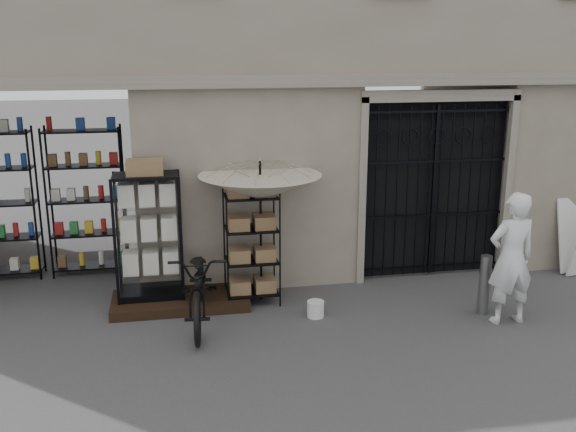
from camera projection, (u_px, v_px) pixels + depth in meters
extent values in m
plane|color=black|center=(366.00, 338.00, 8.51)|extent=(80.00, 80.00, 0.00)
cube|color=gray|center=(306.00, 1.00, 11.14)|extent=(14.00, 4.00, 9.00)
cube|color=black|center=(39.00, 195.00, 9.99)|extent=(3.00, 1.70, 3.00)
cube|color=black|center=(43.00, 203.00, 10.52)|extent=(2.70, 0.50, 2.50)
cube|color=black|center=(430.00, 186.00, 10.59)|extent=(2.50, 0.06, 3.00)
cube|color=black|center=(433.00, 191.00, 10.45)|extent=(0.05, 0.05, 2.80)
cube|color=black|center=(181.00, 301.00, 9.54)|extent=(2.00, 0.90, 0.15)
cube|color=black|center=(152.00, 292.00, 9.56)|extent=(1.00, 0.70, 0.10)
cube|color=silver|center=(145.00, 242.00, 9.06)|extent=(0.85, 0.15, 1.72)
cube|color=silver|center=(149.00, 243.00, 9.36)|extent=(0.83, 0.53, 1.43)
cube|color=olive|center=(145.00, 171.00, 9.08)|extent=(0.57, 0.46, 0.20)
cube|color=black|center=(252.00, 246.00, 9.51)|extent=(0.84, 0.66, 1.74)
cube|color=olive|center=(252.00, 250.00, 9.52)|extent=(0.72, 0.53, 1.31)
cylinder|color=black|center=(261.00, 232.00, 9.54)|extent=(0.04, 0.04, 2.14)
imported|color=#B6B097|center=(260.00, 181.00, 9.33)|extent=(1.77, 1.80, 1.44)
cylinder|color=silver|center=(316.00, 309.00, 9.15)|extent=(0.29, 0.29, 0.23)
imported|color=black|center=(201.00, 322.00, 8.99)|extent=(0.83, 1.17, 2.13)
cylinder|color=slate|center=(484.00, 285.00, 9.18)|extent=(0.21, 0.21, 0.88)
imported|color=silver|center=(505.00, 321.00, 9.02)|extent=(0.77, 1.90, 0.45)
cube|color=silver|center=(573.00, 235.00, 10.89)|extent=(0.63, 0.40, 1.25)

